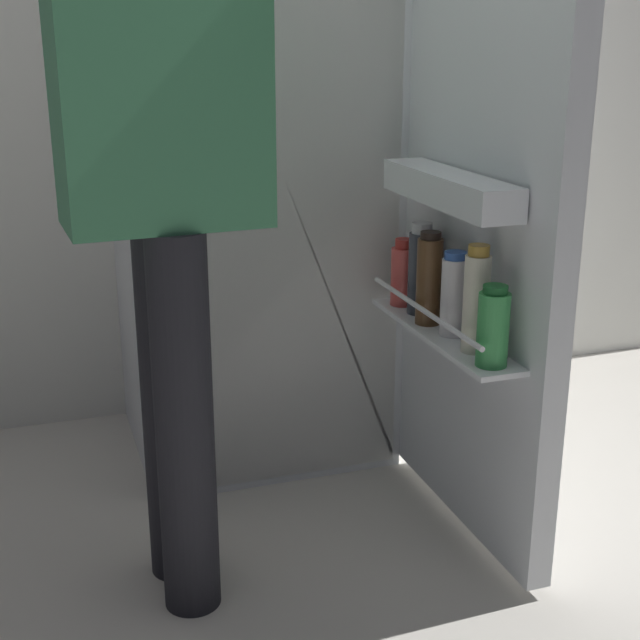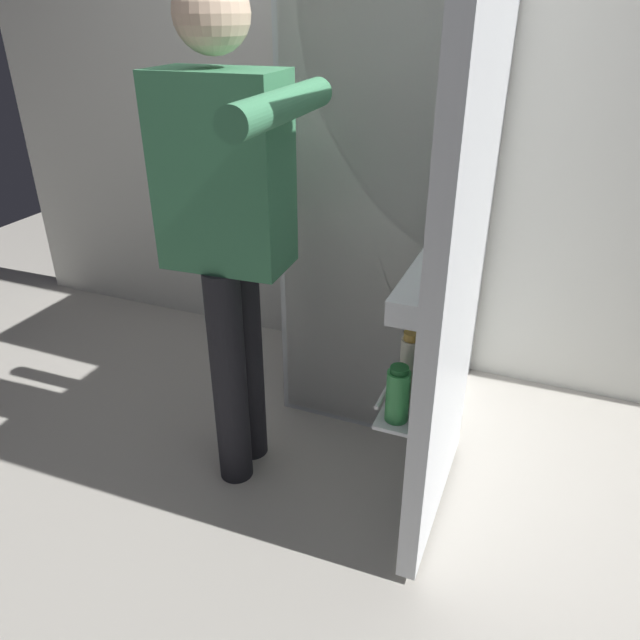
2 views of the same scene
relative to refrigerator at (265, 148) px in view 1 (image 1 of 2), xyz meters
name	(u,v)px [view 1 (image 1 of 2)]	position (x,y,z in m)	size (l,w,h in m)	color
ground_plane	(310,529)	(-0.03, -0.49, -0.88)	(6.85, 6.85, 0.00)	#B7B2A8
refrigerator	(265,148)	(0.00, 0.00, 0.00)	(0.75, 1.30, 1.76)	silver
person	(167,142)	(-0.36, -0.62, 0.10)	(0.54, 0.68, 1.64)	black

